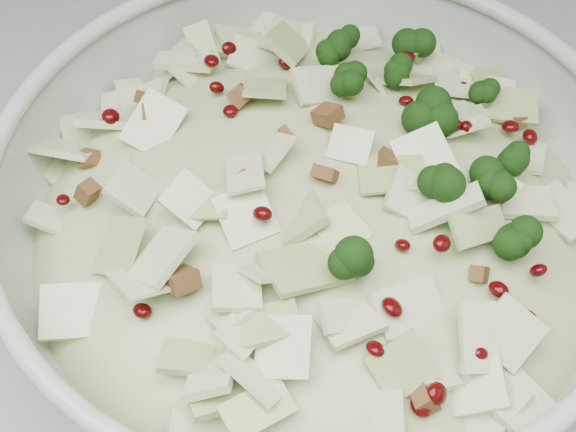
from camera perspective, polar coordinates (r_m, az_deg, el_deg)
The scene contains 2 objects.
mixing_bowl at distance 0.50m, azimuth 1.87°, elevation -1.44°, with size 0.48×0.48×0.15m.
salad at distance 0.48m, azimuth 1.94°, elevation 0.30°, with size 0.40×0.40×0.15m.
Camera 1 is at (0.66, 1.30, 1.38)m, focal length 50.00 mm.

